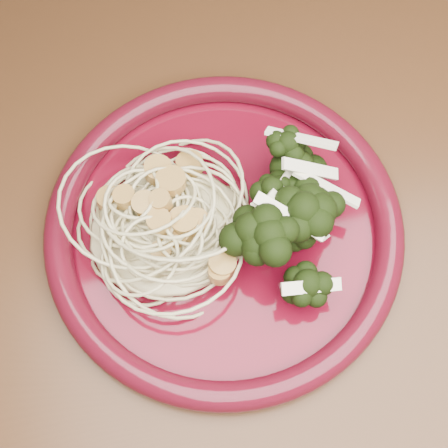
% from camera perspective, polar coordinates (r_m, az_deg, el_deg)
% --- Properties ---
extents(dining_table, '(1.20, 0.80, 0.75)m').
position_cam_1_polar(dining_table, '(0.66, -0.33, -0.36)').
color(dining_table, '#472814').
rests_on(dining_table, ground).
extents(dinner_plate, '(0.36, 0.36, 0.03)m').
position_cam_1_polar(dinner_plate, '(0.54, -0.00, -0.36)').
color(dinner_plate, '#500614').
rests_on(dinner_plate, dining_table).
extents(spaghetti_pile, '(0.16, 0.14, 0.03)m').
position_cam_1_polar(spaghetti_pile, '(0.53, -5.15, -0.23)').
color(spaghetti_pile, '#C8C08F').
rests_on(spaghetti_pile, dinner_plate).
extents(scallop_cluster, '(0.15, 0.15, 0.04)m').
position_cam_1_polar(scallop_cluster, '(0.50, -5.50, 1.42)').
color(scallop_cluster, tan).
rests_on(scallop_cluster, spaghetti_pile).
extents(broccoli_pile, '(0.12, 0.17, 0.05)m').
position_cam_1_polar(broccoli_pile, '(0.52, 6.38, 1.01)').
color(broccoli_pile, black).
rests_on(broccoli_pile, dinner_plate).
extents(onion_garnish, '(0.09, 0.11, 0.05)m').
position_cam_1_polar(onion_garnish, '(0.49, 6.78, 2.61)').
color(onion_garnish, white).
rests_on(onion_garnish, broccoli_pile).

